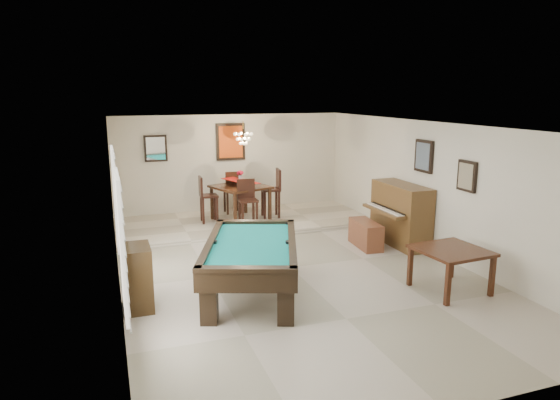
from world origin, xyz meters
TOP-DOWN VIEW (x-y plane):
  - ground_plane at (0.00, 0.00)m, footprint 6.00×9.00m
  - wall_back at (0.00, 4.50)m, footprint 6.00×0.04m
  - wall_front at (0.00, -4.50)m, footprint 6.00×0.04m
  - wall_left at (-3.00, 0.00)m, footprint 0.04×9.00m
  - wall_right at (3.00, 0.00)m, footprint 0.04×9.00m
  - ceiling at (0.00, 0.00)m, footprint 6.00×9.00m
  - dining_step at (0.00, 3.25)m, footprint 6.00×2.50m
  - window_left_front at (-2.97, -2.20)m, footprint 0.06×1.00m
  - window_left_rear at (-2.97, 0.60)m, footprint 0.06×1.00m
  - pool_table at (-1.02, -0.96)m, footprint 2.16×2.87m
  - square_table at (2.05, -1.86)m, footprint 1.10×1.10m
  - upright_piano at (2.55, 0.62)m, footprint 0.87×1.55m
  - piano_bench at (1.91, 0.67)m, footprint 0.46×1.00m
  - apothecary_chest at (-2.77, -0.89)m, footprint 0.43×0.64m
  - dining_table at (-0.08, 3.26)m, footprint 1.48×1.48m
  - flower_vase at (-0.08, 3.26)m, footprint 0.17×0.17m
  - dining_chair_south at (-0.10, 2.50)m, footprint 0.42×0.42m
  - dining_chair_north at (-0.09, 4.04)m, footprint 0.41×0.41m
  - dining_chair_west at (-0.84, 3.30)m, footprint 0.43×0.43m
  - dining_chair_east at (0.70, 3.29)m, footprint 0.50×0.50m
  - chandelier at (0.00, 3.20)m, footprint 0.44×0.44m
  - back_painting at (0.00, 4.46)m, footprint 0.75×0.06m
  - back_mirror at (-1.90, 4.46)m, footprint 0.55×0.06m
  - right_picture_upper at (2.96, 0.30)m, footprint 0.06×0.55m
  - right_picture_lower at (2.96, -1.00)m, footprint 0.06×0.45m

SIDE VIEW (x-z plane):
  - ground_plane at x=0.00m, z-range -0.02..0.00m
  - dining_step at x=0.00m, z-range 0.00..0.12m
  - piano_bench at x=1.91m, z-range 0.00..0.54m
  - square_table at x=2.05m, z-range 0.00..0.71m
  - pool_table at x=-1.02m, z-range 0.00..0.85m
  - apothecary_chest at x=-2.77m, z-range 0.00..0.96m
  - dining_table at x=-0.08m, z-range 0.12..1.08m
  - upright_piano at x=2.55m, z-range 0.00..1.29m
  - dining_chair_north at x=-0.09m, z-range 0.12..1.21m
  - dining_chair_south at x=-0.10m, z-range 0.12..1.22m
  - dining_chair_west at x=-0.84m, z-range 0.12..1.23m
  - dining_chair_east at x=0.70m, z-range 0.12..1.32m
  - flower_vase at x=-0.08m, z-range 1.08..1.34m
  - wall_back at x=0.00m, z-range 0.00..2.60m
  - wall_front at x=0.00m, z-range 0.00..2.60m
  - wall_left at x=-3.00m, z-range 0.00..2.60m
  - wall_right at x=3.00m, z-range 0.00..2.60m
  - window_left_front at x=-2.97m, z-range 0.55..2.25m
  - window_left_rear at x=-2.97m, z-range 0.55..2.25m
  - right_picture_lower at x=2.96m, z-range 1.42..1.98m
  - back_mirror at x=-1.90m, z-range 1.48..2.12m
  - back_painting at x=0.00m, z-range 1.42..2.38m
  - right_picture_upper at x=2.96m, z-range 1.57..2.23m
  - chandelier at x=0.00m, z-range 1.90..2.50m
  - ceiling at x=0.00m, z-range 2.58..2.62m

